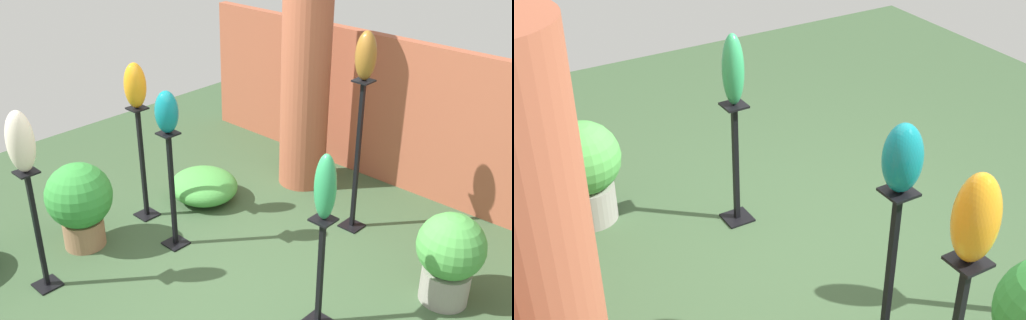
{
  "view_description": "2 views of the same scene",
  "coord_description": "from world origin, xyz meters",
  "views": [
    {
      "loc": [
        2.82,
        -2.78,
        3.15
      ],
      "look_at": [
        -0.09,
        0.27,
        1.07
      ],
      "focal_mm": 42.0,
      "sensor_mm": 36.0,
      "label": 1
    },
    {
      "loc": [
        -3.14,
        2.11,
        3.04
      ],
      "look_at": [
        -0.03,
        0.28,
        0.92
      ],
      "focal_mm": 50.0,
      "sensor_mm": 36.0,
      "label": 2
    }
  ],
  "objects": [
    {
      "name": "ground_plane",
      "position": [
        0.0,
        0.0,
        0.0
      ],
      "size": [
        8.0,
        8.0,
        0.0
      ],
      "primitive_type": "plane",
      "color": "#385133"
    },
    {
      "name": "potted_plant_front_left",
      "position": [
        1.26,
        1.04,
        0.43
      ],
      "size": [
        0.53,
        0.53,
        0.78
      ],
      "color": "gray",
      "rests_on": "ground"
    },
    {
      "name": "art_vase_jade",
      "position": [
        0.7,
        0.12,
        1.19
      ],
      "size": [
        0.16,
        0.15,
        0.5
      ],
      "primitive_type": "ellipsoid",
      "color": "#2D9356",
      "rests_on": "pedestal_jade"
    },
    {
      "name": "art_vase_teal",
      "position": [
        -0.92,
        0.06,
        1.31
      ],
      "size": [
        0.2,
        0.2,
        0.37
      ],
      "primitive_type": "ellipsoid",
      "color": "#0F727A",
      "rests_on": "pedestal_teal"
    },
    {
      "name": "art_vase_amber",
      "position": [
        -1.52,
        0.19,
        1.37
      ],
      "size": [
        0.19,
        0.21,
        0.43
      ],
      "primitive_type": "ellipsoid",
      "color": "orange",
      "rests_on": "pedestal_amber"
    },
    {
      "name": "pedestal_bronze",
      "position": [
        0.09,
        1.43,
        0.69
      ],
      "size": [
        0.2,
        0.2,
        1.49
      ],
      "color": "black",
      "rests_on": "ground"
    },
    {
      "name": "art_vase_bronze",
      "position": [
        0.09,
        1.43,
        1.71
      ],
      "size": [
        0.19,
        0.18,
        0.43
      ],
      "primitive_type": "ellipsoid",
      "color": "brown",
      "rests_on": "pedestal_bronze"
    },
    {
      "name": "pedestal_jade",
      "position": [
        0.7,
        0.12,
        0.42
      ],
      "size": [
        0.2,
        0.2,
        0.94
      ],
      "color": "black",
      "rests_on": "ground"
    },
    {
      "name": "brick_pillar",
      "position": [
        -0.87,
        1.82,
        1.15
      ],
      "size": [
        0.51,
        0.51,
        2.31
      ],
      "primitive_type": "cylinder",
      "color": "#9E5138",
      "rests_on": "ground"
    },
    {
      "name": "pedestal_teal",
      "position": [
        -0.92,
        0.06,
        0.51
      ],
      "size": [
        0.2,
        0.2,
        1.12
      ],
      "color": "black",
      "rests_on": "ground"
    }
  ]
}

